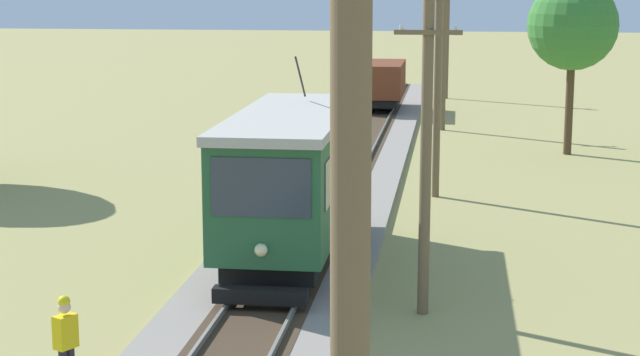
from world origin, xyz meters
TOP-DOWN VIEW (x-y plane):
  - red_tram at (0.00, 16.85)m, footprint 2.60×8.54m
  - freight_car at (0.00, 46.73)m, footprint 2.40×5.20m
  - utility_pole_near_tram at (3.36, 13.63)m, footprint 1.40×0.54m
  - utility_pole_mid at (3.36, 25.49)m, footprint 1.40×0.44m
  - utility_pole_far at (3.36, 40.55)m, footprint 1.40×0.54m
  - utility_pole_distant at (3.36, 53.77)m, footprint 1.40×0.44m
  - track_worker at (-2.51, 8.21)m, footprint 0.39×0.45m
  - tree_left_far at (8.46, 34.58)m, footprint 3.58×3.58m

SIDE VIEW (x-z plane):
  - track_worker at x=-2.51m, z-range 0.09..1.88m
  - freight_car at x=0.00m, z-range 0.40..2.71m
  - red_tram at x=0.00m, z-range -0.20..4.59m
  - utility_pole_near_tram at x=3.36m, z-range 0.10..6.85m
  - utility_pole_far at x=3.36m, z-range 0.10..7.31m
  - utility_pole_mid at x=3.36m, z-range 0.10..7.67m
  - utility_pole_distant at x=3.36m, z-range 0.10..7.84m
  - tree_left_far at x=8.46m, z-range 1.66..8.62m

